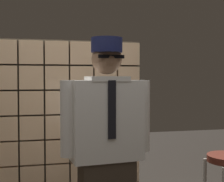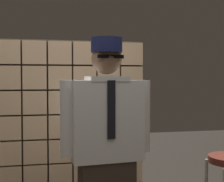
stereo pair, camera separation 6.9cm
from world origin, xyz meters
The scene contains 2 objects.
glass_block_wall centered at (0.00, 1.48, 0.90)m, with size 1.57×0.10×1.83m.
standing_person centered at (0.15, 0.30, 0.88)m, with size 0.68×0.31×1.70m.
Camera 2 is at (-0.28, -1.99, 1.40)m, focal length 52.08 mm.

